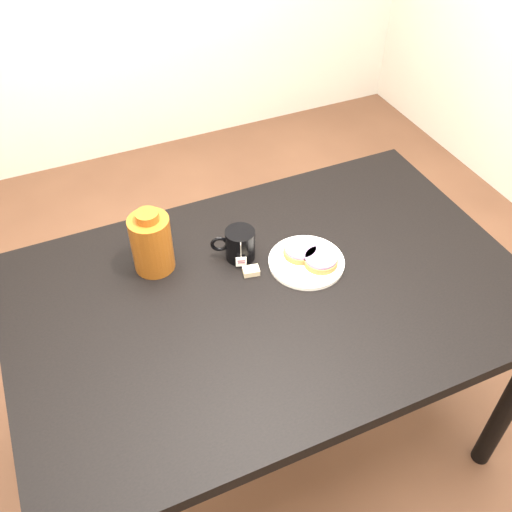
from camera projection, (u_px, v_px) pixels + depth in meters
name	position (u px, v px, depth m)	size (l,w,h in m)	color
ground_plane	(267.00, 431.00, 2.07)	(4.00, 4.00, 0.00)	brown
table	(270.00, 310.00, 1.61)	(1.40, 0.90, 0.75)	black
plate	(306.00, 261.00, 1.62)	(0.22, 0.22, 0.02)	white
bagel_back	(300.00, 250.00, 1.63)	(0.13, 0.13, 0.03)	brown
bagel_front	(321.00, 260.00, 1.60)	(0.12, 0.12, 0.03)	brown
mug	(239.00, 244.00, 1.61)	(0.14, 0.11, 0.09)	black
teabag_pouch	(251.00, 271.00, 1.59)	(0.04, 0.03, 0.02)	#C6B793
bagel_package	(152.00, 243.00, 1.56)	(0.12, 0.12, 0.19)	#5D2A0C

